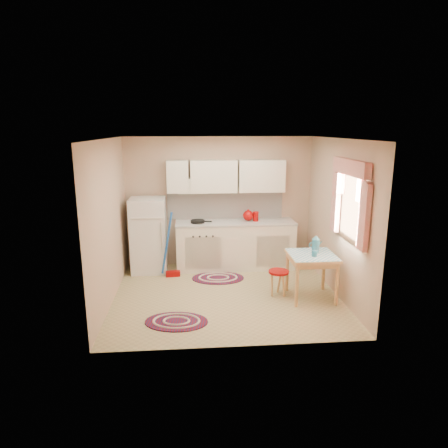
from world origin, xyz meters
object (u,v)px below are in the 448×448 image
at_px(fridge, 149,235).
at_px(base_cabinets, 235,246).
at_px(table, 311,276).
at_px(stool, 278,283).

height_order(fridge, base_cabinets, fridge).
bearing_deg(table, stool, 164.75).
height_order(fridge, table, fridge).
height_order(fridge, stool, fridge).
relative_size(fridge, table, 1.94).
bearing_deg(fridge, table, -28.86).
xyz_separation_m(base_cabinets, stool, (0.55, -1.39, -0.23)).
bearing_deg(base_cabinets, stool, -68.50).
xyz_separation_m(table, stool, (-0.49, 0.13, -0.15)).
bearing_deg(stool, base_cabinets, 111.50).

